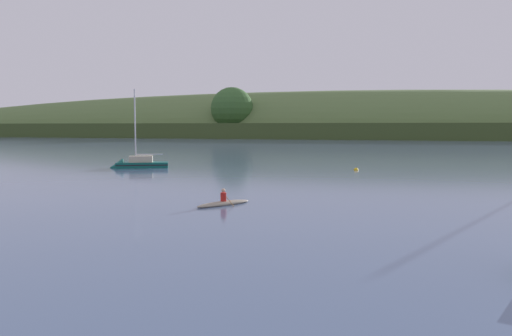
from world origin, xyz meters
TOP-DOWN VIEW (x-y plane):
  - far_shoreline_hill at (-31.01, 197.99)m, footprint 563.57×79.76m
  - sailboat_midwater_white at (-25.07, 47.24)m, footprint 6.14×4.44m
  - canoe_with_paddler at (-7.21, 27.06)m, footprint 2.39×3.37m
  - mooring_buoy_far_upstream at (-2.98, 51.47)m, footprint 0.47×0.47m

SIDE VIEW (x-z plane):
  - mooring_buoy_far_upstream at x=-2.98m, z-range -0.27..0.27m
  - canoe_with_paddler at x=-7.21m, z-range -0.41..0.62m
  - sailboat_midwater_white at x=-25.07m, z-range -4.31..4.68m
  - far_shoreline_hill at x=-31.01m, z-range -17.84..18.66m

